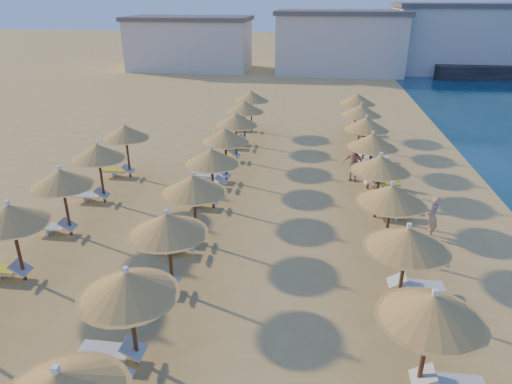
# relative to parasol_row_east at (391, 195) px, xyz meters

# --- Properties ---
(ground) EXTENTS (220.00, 220.00, 0.00)m
(ground) POSITION_rel_parasol_row_east_xyz_m (-3.73, -1.63, -2.48)
(ground) COLOR tan
(ground) RESTS_ON ground
(hotel_blocks) EXTENTS (48.87, 10.78, 8.10)m
(hotel_blocks) POSITION_rel_parasol_row_east_xyz_m (-0.51, 44.69, 1.23)
(hotel_blocks) COLOR beige
(hotel_blocks) RESTS_ON ground
(parasol_row_east) EXTENTS (2.57, 34.98, 3.02)m
(parasol_row_east) POSITION_rel_parasol_row_east_xyz_m (0.00, 0.00, 0.00)
(parasol_row_east) COLOR brown
(parasol_row_east) RESTS_ON ground
(parasol_row_west) EXTENTS (2.57, 34.98, 3.02)m
(parasol_row_west) POSITION_rel_parasol_row_east_xyz_m (-7.29, 0.00, 0.00)
(parasol_row_west) COLOR brown
(parasol_row_west) RESTS_ON ground
(parasol_row_inland) EXTENTS (2.57, 18.77, 3.02)m
(parasol_row_inland) POSITION_rel_parasol_row_east_xyz_m (-12.58, -1.62, -0.00)
(parasol_row_inland) COLOR brown
(parasol_row_inland) RESTS_ON ground
(loungers) EXTENTS (15.78, 33.91, 0.66)m
(loungers) POSITION_rel_parasol_row_east_xyz_m (-5.07, -0.28, -2.13)
(loungers) COLOR silver
(loungers) RESTS_ON ground
(beachgoer_a) EXTENTS (0.58, 0.74, 1.79)m
(beachgoer_a) POSITION_rel_parasol_row_east_xyz_m (2.03, 1.68, -1.58)
(beachgoer_a) COLOR tan
(beachgoer_a) RESTS_ON ground
(beachgoer_b) EXTENTS (0.85, 0.96, 1.63)m
(beachgoer_b) POSITION_rel_parasol_row_east_xyz_m (0.06, 5.14, -1.66)
(beachgoer_b) COLOR tan
(beachgoer_b) RESTS_ON ground
(beachgoer_c) EXTENTS (1.17, 0.79, 1.85)m
(beachgoer_c) POSITION_rel_parasol_row_east_xyz_m (-0.71, 7.56, -1.55)
(beachgoer_c) COLOR tan
(beachgoer_c) RESTS_ON ground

